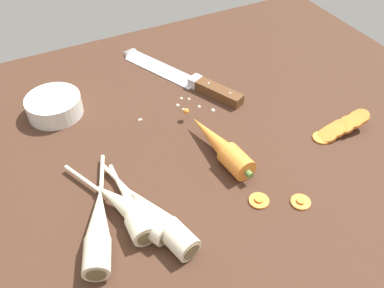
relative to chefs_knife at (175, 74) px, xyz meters
The scene contains 12 objects.
ground_plane 22.64cm from the chefs_knife, 109.40° to the right, with size 120.00×90.00×4.00cm, color #42281C.
chefs_knife is the anchor object (origin of this frame).
whole_carrot 26.71cm from the chefs_knife, 97.24° to the right, with size 5.77×21.10×4.20cm.
parsnip_front 40.11cm from the chefs_knife, 124.51° to the right, with size 4.05×17.35×4.00cm.
parsnip_mid_left 41.20cm from the chefs_knife, 118.75° to the right, with size 8.12×23.79×4.00cm.
parsnip_mid_right 44.13cm from the chefs_knife, 130.29° to the right, with size 10.34×23.35×4.00cm.
parsnip_back 39.92cm from the chefs_knife, 125.40° to the right, with size 11.76×22.43×4.00cm.
carrot_slice_stack 37.92cm from the chefs_knife, 57.24° to the right, with size 11.98×3.90×3.92cm.
carrot_slice_stray_near 39.19cm from the chefs_knife, 94.59° to the right, with size 3.37×3.37×0.70cm.
carrot_slice_stray_mid 42.48cm from the chefs_knife, 86.20° to the right, with size 3.30×3.30×0.70cm.
prep_bowl 27.50cm from the chefs_knife, behind, with size 11.00×11.00×4.00cm.
mince_crumbs 11.80cm from the chefs_knife, 103.13° to the right, with size 15.44×7.38×0.89cm.
Camera 1 is at (-25.04, -51.43, 53.96)cm, focal length 38.90 mm.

